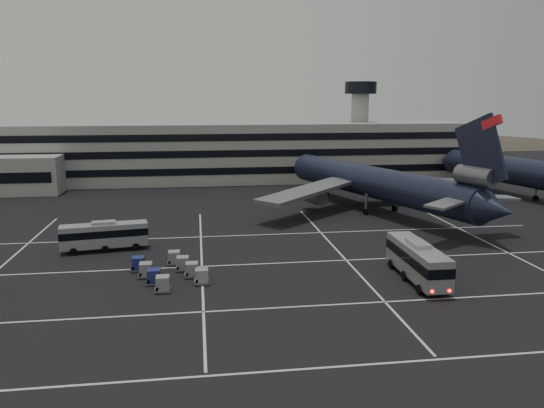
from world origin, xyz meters
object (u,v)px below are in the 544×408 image
at_px(bus_far, 104,235).
at_px(uld_cluster, 169,270).
at_px(bus_near, 417,259).
at_px(trijet_main, 376,183).

relative_size(bus_far, uld_cluster, 0.99).
xyz_separation_m(bus_near, uld_cluster, (-27.47, 4.97, -1.61)).
relative_size(bus_near, bus_far, 1.09).
bearing_deg(uld_cluster, bus_far, 126.72).
xyz_separation_m(trijet_main, bus_far, (-43.86, -18.74, -3.07)).
height_order(trijet_main, bus_far, trijet_main).
bearing_deg(trijet_main, bus_near, -120.75).
relative_size(bus_near, uld_cluster, 1.08).
xyz_separation_m(trijet_main, bus_near, (-7.40, -35.76, -2.83)).
xyz_separation_m(bus_far, uld_cluster, (8.99, -12.05, -1.36)).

